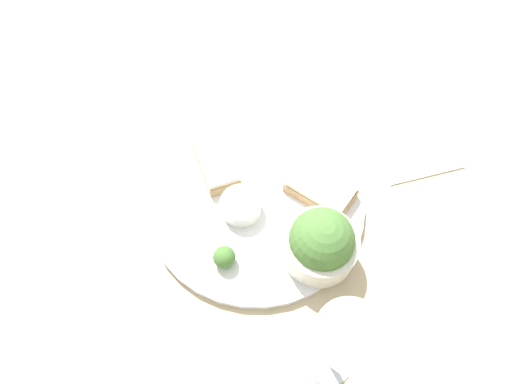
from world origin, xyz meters
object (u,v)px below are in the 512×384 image
salad_bowl (321,243)px  wine_glass (345,343)px  cheese_toast_far (216,164)px  napkin (409,142)px  cheese_toast_near (321,189)px  sauce_ramekin (241,205)px

salad_bowl → wine_glass: 0.16m
salad_bowl → cheese_toast_far: salad_bowl is taller
salad_bowl → napkin: 0.28m
cheese_toast_far → wine_glass: bearing=-167.2°
salad_bowl → napkin: (0.16, -0.23, -0.05)m
cheese_toast_near → wine_glass: bearing=162.5°
salad_bowl → wine_glass: size_ratio=0.67×
cheese_toast_far → wine_glass: 0.34m
cheese_toast_near → salad_bowl: bearing=157.6°
cheese_toast_far → wine_glass: size_ratio=0.67×
salad_bowl → napkin: size_ratio=0.72×
wine_glass → sauce_ramekin: bearing=13.0°
sauce_ramekin → napkin: 0.33m
cheese_toast_near → napkin: cheese_toast_near is taller
salad_bowl → sauce_ramekin: size_ratio=1.70×
sauce_ramekin → napkin: size_ratio=0.42×
sauce_ramekin → cheese_toast_near: bearing=-92.1°
cheese_toast_far → salad_bowl: bearing=-149.7°
cheese_toast_far → napkin: bearing=-95.0°
sauce_ramekin → wine_glass: (-0.24, -0.05, 0.09)m
sauce_ramekin → cheese_toast_far: sauce_ramekin is taller
salad_bowl → cheese_toast_near: 0.10m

